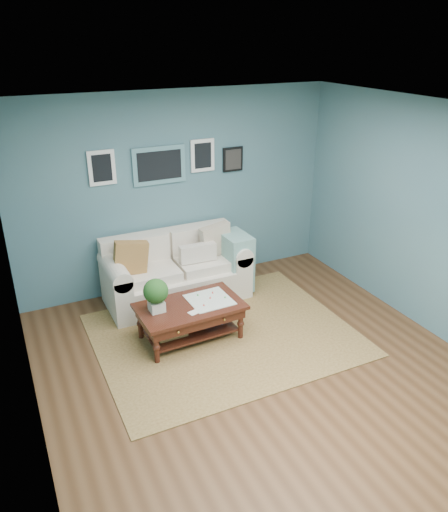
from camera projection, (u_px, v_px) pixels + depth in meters
room_shell at (267, 258)px, 4.81m from camera, size 5.00×5.02×2.70m
area_rug at (224, 335)px, 6.03m from camera, size 2.99×2.39×0.01m
loveseat at (181, 270)px, 6.75m from camera, size 1.94×0.88×1.00m
coffee_table at (185, 312)px, 5.80m from camera, size 1.24×0.75×0.85m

